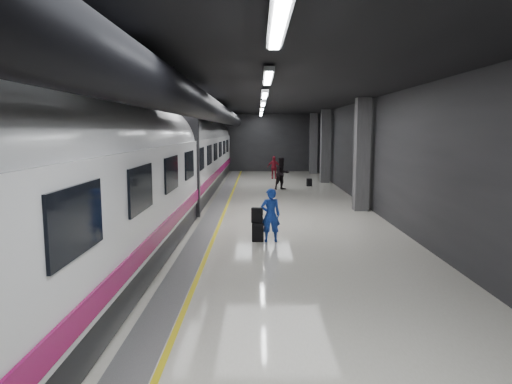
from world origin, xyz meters
TOP-DOWN VIEW (x-y plane):
  - ground at (0.00, 0.00)m, footprint 40.00×40.00m
  - platform_hall at (-0.29, 0.96)m, footprint 10.02×40.02m
  - train at (-3.25, -0.00)m, footprint 3.05×38.00m
  - traveler_main at (0.75, -3.32)m, footprint 0.61×0.44m
  - suitcase_main at (0.38, -3.31)m, footprint 0.35×0.23m
  - shoulder_bag at (0.36, -3.28)m, footprint 0.35×0.22m
  - traveler_far_a at (1.70, 8.48)m, footprint 1.08×1.01m
  - traveler_far_b at (1.45, 14.29)m, footprint 0.89×0.37m
  - suitcase_far at (3.38, 10.05)m, footprint 0.32×0.22m

SIDE VIEW (x-z plane):
  - ground at x=0.00m, z-range 0.00..0.00m
  - suitcase_far at x=3.38m, z-range 0.00..0.45m
  - suitcase_main at x=0.38m, z-range 0.00..0.55m
  - traveler_far_b at x=1.45m, z-range 0.00..1.51m
  - shoulder_bag at x=0.36m, z-range 0.55..0.99m
  - traveler_main at x=0.75m, z-range 0.00..1.57m
  - traveler_far_a at x=1.70m, z-range 0.00..1.77m
  - train at x=-3.25m, z-range 0.04..4.09m
  - platform_hall at x=-0.29m, z-range 1.28..5.79m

